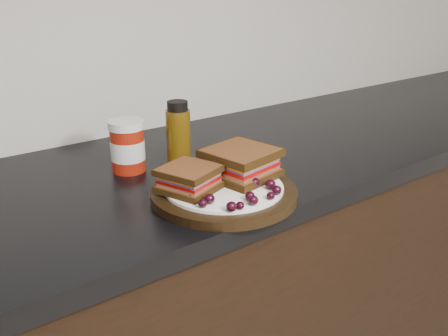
{
  "coord_description": "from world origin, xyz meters",
  "views": [
    {
      "loc": [
        -0.36,
        0.82,
        1.3
      ],
      "look_at": [
        0.16,
        1.51,
        0.96
      ],
      "focal_mm": 40.0,
      "sensor_mm": 36.0,
      "label": 1
    }
  ],
  "objects_px": {
    "sandwich_left": "(189,178)",
    "oil_bottle": "(178,134)",
    "condiment_jar": "(128,146)",
    "plate": "(224,193)"
  },
  "relations": [
    {
      "from": "sandwich_left",
      "to": "oil_bottle",
      "type": "relative_size",
      "value": 0.67
    },
    {
      "from": "plate",
      "to": "condiment_jar",
      "type": "height_order",
      "value": "condiment_jar"
    },
    {
      "from": "condiment_jar",
      "to": "plate",
      "type": "bearing_deg",
      "value": -70.96
    },
    {
      "from": "oil_bottle",
      "to": "plate",
      "type": "bearing_deg",
      "value": -96.09
    },
    {
      "from": "plate",
      "to": "sandwich_left",
      "type": "distance_m",
      "value": 0.08
    },
    {
      "from": "sandwich_left",
      "to": "oil_bottle",
      "type": "distance_m",
      "value": 0.19
    },
    {
      "from": "sandwich_left",
      "to": "condiment_jar",
      "type": "distance_m",
      "value": 0.21
    },
    {
      "from": "condiment_jar",
      "to": "oil_bottle",
      "type": "height_order",
      "value": "oil_bottle"
    },
    {
      "from": "sandwich_left",
      "to": "condiment_jar",
      "type": "height_order",
      "value": "condiment_jar"
    },
    {
      "from": "oil_bottle",
      "to": "condiment_jar",
      "type": "bearing_deg",
      "value": 157.48
    }
  ]
}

